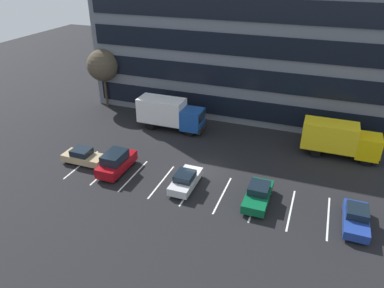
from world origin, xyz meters
The scene contains 11 objects.
ground_plane centered at (0.00, 0.00, 0.00)m, with size 120.00×120.00×0.00m, color black.
office_building centered at (0.00, 17.95, 9.00)m, with size 36.78×13.69×18.00m.
lot_markings centered at (0.00, -3.01, 0.00)m, with size 22.54×5.40×0.01m.
box_truck_yellow_all centered at (11.52, 7.31, 1.92)m, with size 7.37×2.44×3.42m.
box_truck_blue centered at (-6.47, 7.24, 1.97)m, with size 7.56×2.50×3.51m.
sedan_tan centered at (-11.10, -2.68, 0.70)m, with size 4.11×1.72×1.47m.
sedan_silver centered at (-0.51, -3.01, 0.70)m, with size 1.74×4.15×1.49m.
sedan_navy centered at (13.03, -3.29, 0.70)m, with size 1.74×4.16×1.49m.
sedan_forest centered at (5.73, -2.95, 0.74)m, with size 1.82×4.36×1.56m.
suv_maroon centered at (-7.38, -2.88, 0.97)m, with size 1.88×4.44×2.01m.
bare_tree centered at (-17.00, 10.74, 5.42)m, with size 3.96×3.96×7.42m.
Camera 1 is at (9.07, -26.98, 17.92)m, focal length 33.80 mm.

